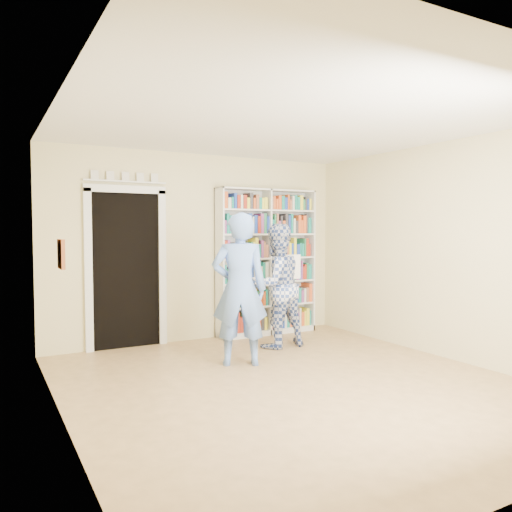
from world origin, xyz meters
The scene contains 11 objects.
floor centered at (0.00, 0.00, 0.00)m, with size 5.00×5.00×0.00m, color #967448.
ceiling centered at (0.00, 0.00, 2.70)m, with size 5.00×5.00×0.00m, color white.
wall_back centered at (0.00, 2.50, 1.35)m, with size 4.50×4.50×0.00m, color beige.
wall_left centered at (-2.25, 0.00, 1.35)m, with size 5.00×5.00×0.00m, color beige.
wall_right centered at (2.25, 0.00, 1.35)m, with size 5.00×5.00×0.00m, color beige.
bookshelf centered at (1.02, 2.34, 1.12)m, with size 1.62×0.30×2.22m.
doorway centered at (-1.10, 2.48, 1.18)m, with size 1.10×0.08×2.43m.
wall_art centered at (-2.23, 0.20, 1.40)m, with size 0.03×0.25×0.25m, color brown.
man_blue centered at (-0.15, 0.97, 0.90)m, with size 0.66×0.43×1.81m, color #6791E6.
man_plaid centered at (0.69, 1.52, 0.84)m, with size 0.82×0.64×1.69m, color #2E478E.
paper_sheet centered at (0.86, 1.35, 1.11)m, with size 0.23×0.01×0.33m, color white.
Camera 1 is at (-2.82, -4.26, 1.60)m, focal length 35.00 mm.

